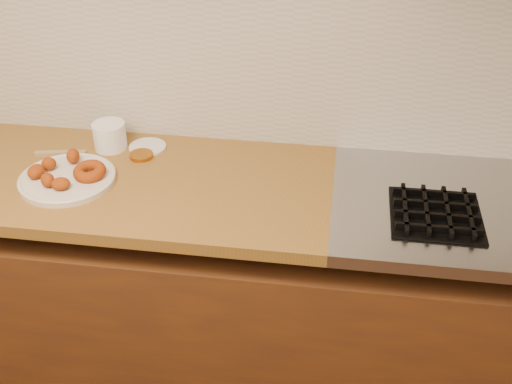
{
  "coord_description": "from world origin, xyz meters",
  "views": [
    {
      "loc": [
        0.5,
        0.04,
        1.98
      ],
      "look_at": [
        0.27,
        1.61,
        0.93
      ],
      "focal_mm": 45.0,
      "sensor_mm": 36.0,
      "label": 1
    }
  ],
  "objects": [
    {
      "name": "plastic_tub",
      "position": [
        -0.26,
        1.86,
        0.95
      ],
      "size": [
        0.13,
        0.13,
        0.09
      ],
      "primitive_type": "cylinder",
      "rotation": [
        0.0,
        0.0,
        0.16
      ],
      "color": "white",
      "rests_on": "butcher_block"
    },
    {
      "name": "fried_dough_chunks",
      "position": [
        -0.37,
        1.63,
        0.94
      ],
      "size": [
        0.16,
        0.21,
        0.05
      ],
      "color": "#9C3D10",
      "rests_on": "donut_plate"
    },
    {
      "name": "tub_lid",
      "position": [
        -0.14,
        1.88,
        0.9
      ],
      "size": [
        0.17,
        0.17,
        0.01
      ],
      "primitive_type": "cylinder",
      "rotation": [
        0.0,
        0.0,
        0.42
      ],
      "color": "silver",
      "rests_on": "butcher_block"
    },
    {
      "name": "wall_back",
      "position": [
        0.0,
        2.0,
        1.35
      ],
      "size": [
        4.0,
        0.02,
        2.7
      ],
      "primitive_type": "cube",
      "color": "#BBAE90",
      "rests_on": "ground"
    },
    {
      "name": "backsplash",
      "position": [
        0.0,
        1.99,
        1.2
      ],
      "size": [
        3.6,
        0.02,
        0.6
      ],
      "primitive_type": "cube",
      "color": "#B8B2A4",
      "rests_on": "wall_back"
    },
    {
      "name": "ring_donut",
      "position": [
        -0.26,
        1.65,
        0.93
      ],
      "size": [
        0.11,
        0.11,
        0.05
      ],
      "primitive_type": "torus",
      "rotation": [
        0.1,
        0.0,
        -0.07
      ],
      "color": "#9C3D10",
      "rests_on": "donut_plate"
    },
    {
      "name": "donut_plate",
      "position": [
        -0.33,
        1.63,
        0.91
      ],
      "size": [
        0.3,
        0.3,
        0.02
      ],
      "primitive_type": "cylinder",
      "color": "beige",
      "rests_on": "butcher_block"
    },
    {
      "name": "base_cabinet",
      "position": [
        0.0,
        1.69,
        0.39
      ],
      "size": [
        3.6,
        0.6,
        0.77
      ],
      "primitive_type": "cube",
      "color": "#552E10",
      "rests_on": "floor"
    },
    {
      "name": "brass_jar_lid",
      "position": [
        -0.14,
        1.81,
        0.91
      ],
      "size": [
        0.1,
        0.1,
        0.01
      ],
      "primitive_type": "cylinder",
      "rotation": [
        0.0,
        0.0,
        0.42
      ],
      "color": "#AB6519",
      "rests_on": "butcher_block"
    },
    {
      "name": "wooden_utensil",
      "position": [
        -0.41,
        1.79,
        0.91
      ],
      "size": [
        0.17,
        0.05,
        0.01
      ],
      "primitive_type": "cube",
      "rotation": [
        0.0,
        0.0,
        0.19
      ],
      "color": "#967A4E",
      "rests_on": "butcher_block"
    }
  ]
}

